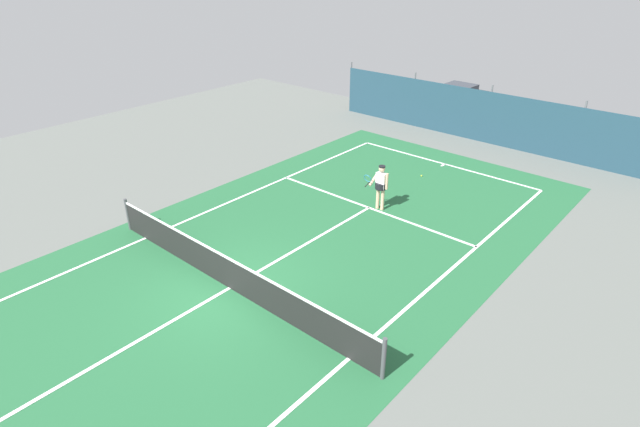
% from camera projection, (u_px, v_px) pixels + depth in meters
% --- Properties ---
extents(ground_plane, '(36.00, 36.00, 0.00)m').
position_uv_depth(ground_plane, '(230.00, 288.00, 13.88)').
color(ground_plane, slate).
extents(court_surface, '(11.02, 26.60, 0.01)m').
position_uv_depth(court_surface, '(230.00, 288.00, 13.88)').
color(court_surface, '#236038').
rests_on(court_surface, ground).
extents(tennis_net, '(10.12, 0.10, 1.10)m').
position_uv_depth(tennis_net, '(229.00, 272.00, 13.65)').
color(tennis_net, black).
rests_on(tennis_net, ground).
extents(back_fence, '(16.30, 0.98, 2.70)m').
position_uv_depth(back_fence, '(490.00, 126.00, 24.41)').
color(back_fence, '#1E3D4C').
rests_on(back_fence, ground).
extents(tennis_player, '(0.71, 0.76, 1.64)m').
position_uv_depth(tennis_player, '(381.00, 184.00, 17.66)').
color(tennis_player, '#D8AD8C').
rests_on(tennis_player, ground).
extents(tennis_ball_near_player, '(0.07, 0.07, 0.07)m').
position_uv_depth(tennis_ball_near_player, '(421.00, 176.00, 20.67)').
color(tennis_ball_near_player, '#CCDB33').
rests_on(tennis_ball_near_player, ground).
extents(parked_car, '(2.12, 4.25, 1.68)m').
position_uv_depth(parked_car, '(456.00, 101.00, 27.82)').
color(parked_car, black).
rests_on(parked_car, ground).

